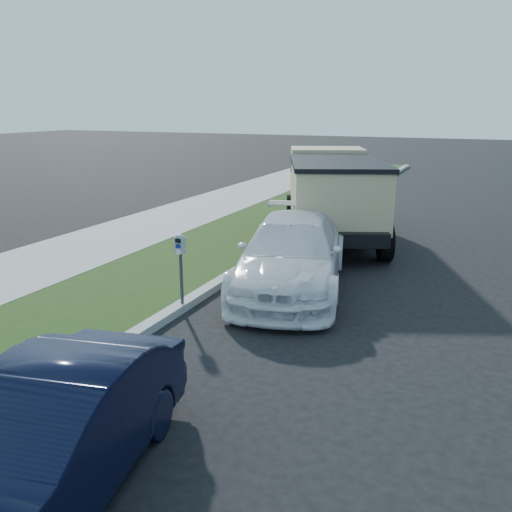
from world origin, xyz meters
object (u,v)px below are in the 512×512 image
at_px(parking_meter, 180,254).
at_px(dump_truck, 332,190).
at_px(navy_sedan, 46,441).
at_px(white_wagon, 293,253).

distance_m(parking_meter, dump_truck, 6.91).
height_order(parking_meter, navy_sedan, parking_meter).
height_order(parking_meter, dump_truck, dump_truck).
bearing_deg(white_wagon, parking_meter, -136.97).
distance_m(parking_meter, navy_sedan, 5.07).
distance_m(white_wagon, navy_sedan, 6.96).
xyz_separation_m(white_wagon, navy_sedan, (0.06, -6.96, -0.09)).
relative_size(white_wagon, dump_truck, 0.78).
distance_m(white_wagon, dump_truck, 4.80).
bearing_deg(parking_meter, white_wagon, 58.99).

